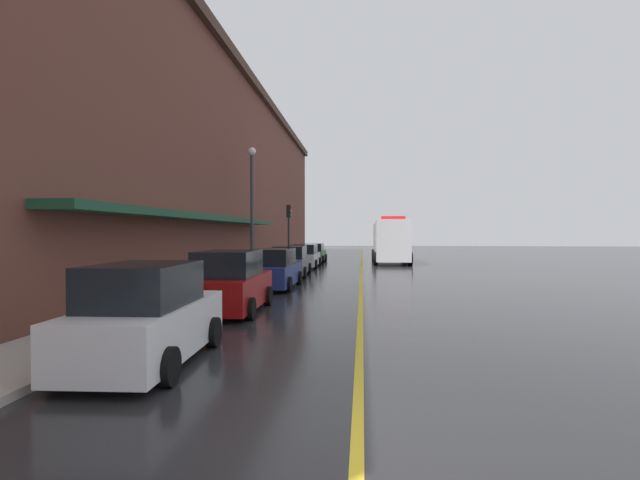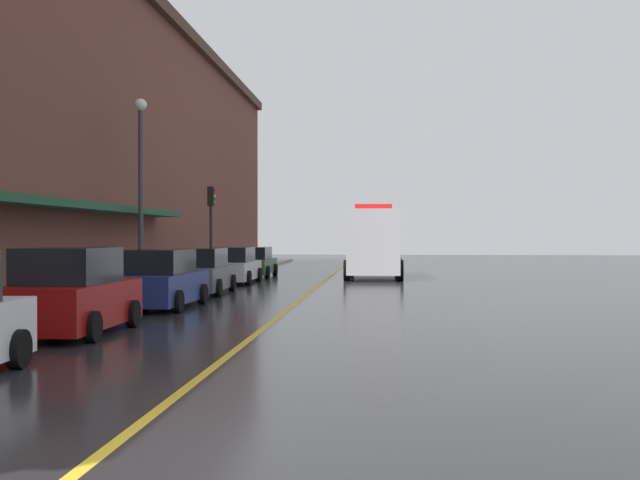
% 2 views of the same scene
% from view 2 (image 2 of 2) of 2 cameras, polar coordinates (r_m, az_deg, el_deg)
% --- Properties ---
extents(ground_plane, '(112.00, 112.00, 0.00)m').
position_cam_2_polar(ground_plane, '(32.81, -0.28, -3.45)').
color(ground_plane, '#232326').
extents(sidewalk_left, '(2.40, 70.00, 0.15)m').
position_cam_2_polar(sidewalk_left, '(33.90, -10.80, -3.20)').
color(sidewalk_left, '#ADA8A0').
rests_on(sidewalk_left, ground).
extents(lane_center_stripe, '(0.16, 70.00, 0.01)m').
position_cam_2_polar(lane_center_stripe, '(32.81, -0.28, -3.44)').
color(lane_center_stripe, gold).
rests_on(lane_center_stripe, ground).
extents(parked_car_1, '(2.13, 4.38, 1.90)m').
position_cam_2_polar(parked_car_1, '(18.19, -17.42, -3.73)').
color(parked_car_1, maroon).
rests_on(parked_car_1, ground).
extents(parked_car_2, '(2.15, 4.60, 1.74)m').
position_cam_2_polar(parked_car_2, '(24.05, -11.46, -2.88)').
color(parked_car_2, navy).
rests_on(parked_car_2, ground).
extents(parked_car_3, '(2.13, 4.87, 1.69)m').
position_cam_2_polar(parked_car_3, '(29.70, -8.56, -2.31)').
color(parked_car_3, '#595B60').
rests_on(parked_car_3, ground).
extents(parked_car_4, '(2.06, 4.69, 1.63)m').
position_cam_2_polar(parked_car_4, '(36.00, -6.25, -1.89)').
color(parked_car_4, silver).
rests_on(parked_car_4, ground).
extents(parked_car_5, '(2.11, 4.49, 1.56)m').
position_cam_2_polar(parked_car_5, '(41.38, -4.82, -1.64)').
color(parked_car_5, '#2D5133').
rests_on(parked_car_5, ground).
extents(box_truck, '(2.86, 7.94, 3.64)m').
position_cam_2_polar(box_truck, '(40.54, 3.89, -0.27)').
color(box_truck, silver).
rests_on(box_truck, ground).
extents(parking_meter_0, '(0.14, 0.18, 1.33)m').
position_cam_2_polar(parking_meter_0, '(26.35, -13.39, -2.07)').
color(parking_meter_0, '#4C4C51').
rests_on(parking_meter_0, sidewalk_left).
extents(parking_meter_1, '(0.14, 0.18, 1.33)m').
position_cam_2_polar(parking_meter_1, '(23.68, -15.51, -2.35)').
color(parking_meter_1, '#4C4C51').
rests_on(parking_meter_1, sidewalk_left).
extents(parking_meter_2, '(0.14, 0.18, 1.33)m').
position_cam_2_polar(parking_meter_2, '(23.57, -15.60, -2.36)').
color(parking_meter_2, '#4C4C51').
rests_on(parking_meter_2, sidewalk_left).
extents(street_lamp_left, '(0.44, 0.44, 6.94)m').
position_cam_2_polar(street_lamp_left, '(29.37, -12.76, 4.69)').
color(street_lamp_left, '#33383D').
rests_on(street_lamp_left, sidewalk_left).
extents(traffic_light_near, '(0.38, 0.36, 4.30)m').
position_cam_2_polar(traffic_light_near, '(37.56, -7.82, 1.85)').
color(traffic_light_near, '#232326').
rests_on(traffic_light_near, sidewalk_left).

